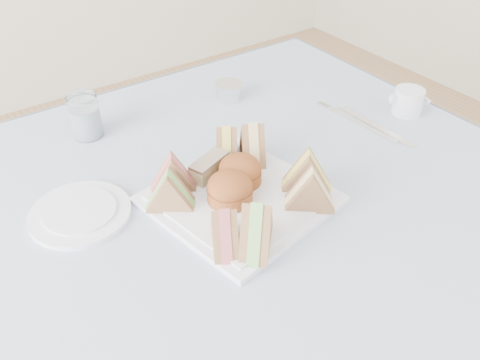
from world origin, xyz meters
TOP-DOWN VIEW (x-y plane):
  - table at (0.00, 0.00)m, footprint 0.90×0.90m
  - tablecloth at (0.00, 0.00)m, footprint 1.02×1.02m
  - serving_plate at (-0.07, -0.02)m, footprint 0.32×0.32m
  - sandwich_fl_a at (-0.16, -0.11)m, footprint 0.07×0.09m
  - sandwich_fl_b at (-0.12, -0.13)m, footprint 0.10×0.10m
  - sandwich_fr_a at (0.04, -0.07)m, footprint 0.10×0.09m
  - sandwich_fr_b at (0.02, -0.11)m, footprint 0.09×0.09m
  - sandwich_bl_a at (-0.18, 0.03)m, footprint 0.09×0.08m
  - sandwich_bl_b at (-0.15, 0.07)m, footprint 0.09×0.07m
  - sandwich_br_a at (0.02, 0.06)m, footprint 0.08×0.10m
  - sandwich_br_b at (-0.02, 0.09)m, footprint 0.08×0.09m
  - scone_left at (-0.09, -0.02)m, footprint 0.09×0.09m
  - scone_right at (-0.04, 0.01)m, footprint 0.11×0.11m
  - pastry_slice at (-0.08, 0.06)m, footprint 0.09×0.06m
  - side_plate at (-0.31, 0.11)m, footprint 0.18×0.18m
  - water_glass at (-0.20, 0.35)m, footprint 0.07×0.07m
  - tea_strainer at (0.13, 0.31)m, footprint 0.09×0.09m
  - knife at (0.32, 0.02)m, footprint 0.02×0.21m
  - fork at (0.30, 0.04)m, footprint 0.03×0.19m
  - creamer_jug at (0.43, 0.02)m, footprint 0.09×0.09m

SIDE VIEW (x-z plane):
  - table at x=0.00m, z-range 0.00..0.74m
  - tablecloth at x=0.00m, z-range 0.74..0.75m
  - knife at x=0.32m, z-range 0.75..0.75m
  - fork at x=0.30m, z-range 0.75..0.75m
  - side_plate at x=-0.31m, z-range 0.75..0.76m
  - serving_plate at x=-0.07m, z-range 0.75..0.76m
  - tea_strainer at x=0.13m, z-range 0.75..0.78m
  - creamer_jug at x=0.43m, z-range 0.75..0.80m
  - pastry_slice at x=-0.08m, z-range 0.76..0.80m
  - scone_right at x=-0.04m, z-range 0.76..0.81m
  - scone_left at x=-0.09m, z-range 0.76..0.81m
  - water_glass at x=-0.20m, z-range 0.75..0.84m
  - sandwich_bl_b at x=-0.15m, z-range 0.76..0.83m
  - sandwich_fl_a at x=-0.16m, z-range 0.76..0.83m
  - sandwich_br_b at x=-0.02m, z-range 0.76..0.83m
  - sandwich_bl_a at x=-0.18m, z-range 0.76..0.83m
  - sandwich_fr_b at x=0.02m, z-range 0.76..0.84m
  - sandwich_fr_a at x=0.04m, z-range 0.76..0.84m
  - sandwich_br_a at x=0.02m, z-range 0.76..0.84m
  - sandwich_fl_b at x=-0.12m, z-range 0.76..0.84m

